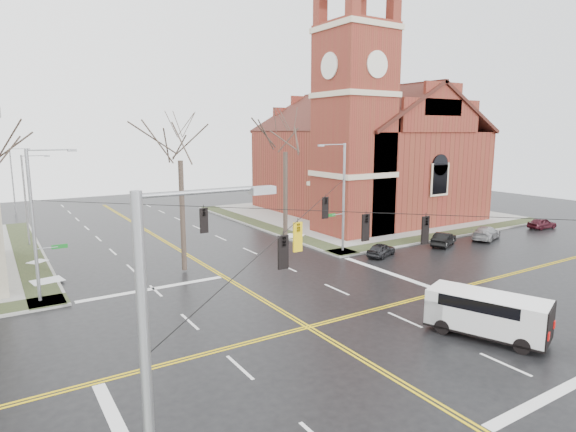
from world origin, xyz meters
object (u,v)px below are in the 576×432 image
church (361,145)px  tree_ne (285,145)px  streetlight_north_a (27,197)px  signal_pole_sw (158,418)px  cargo_van (482,311)px  parked_car_d (542,223)px  streetlight_north_b (14,178)px  tree_nw_near (180,153)px  parked_car_c (486,233)px  parked_car_b (444,239)px  parked_car_a (381,250)px  signal_pole_nw (36,221)px  signal_pole_ne (342,194)px

church → tree_ne: size_ratio=2.19×
streetlight_north_a → signal_pole_sw: bearing=-91.0°
cargo_van → tree_ne: bearing=69.5°
parked_car_d → streetlight_north_b: bearing=54.6°
tree_nw_near → streetlight_north_a: bearing=120.4°
streetlight_north_b → church: bearing=-33.2°
streetlight_north_b → parked_car_c: size_ratio=1.84×
signal_pole_sw → parked_car_b: size_ratio=2.43×
signal_pole_sw → cargo_van: size_ratio=1.48×
parked_car_b → tree_nw_near: tree_nw_near is taller
signal_pole_sw → streetlight_north_b: size_ratio=1.12×
signal_pole_sw → parked_car_d: 50.89m
parked_car_a → signal_pole_sw: bearing=108.5°
tree_nw_near → tree_ne: 8.46m
church → signal_pole_nw: 38.61m
church → tree_ne: 21.87m
church → signal_pole_nw: (-36.09, -13.28, -3.48)m
parked_car_c → tree_ne: size_ratio=0.35×
signal_pole_sw → cargo_van: (18.07, 6.03, -3.67)m
streetlight_north_b → signal_pole_sw: bearing=-90.6°
streetlight_north_b → cargo_van: (17.40, -53.47, -3.19)m
signal_pole_nw → parked_car_a: size_ratio=2.78×
streetlight_north_a → parked_car_b: streetlight_north_a is taller
signal_pole_ne → tree_ne: size_ratio=0.72×
church → streetlight_north_b: size_ratio=3.44×
signal_pole_nw → parked_car_a: bearing=-6.4°
signal_pole_nw → cargo_van: bearing=-43.2°
signal_pole_sw → tree_ne: tree_ne is taller
signal_pole_nw → church: bearing=20.2°
tree_ne → streetlight_north_b: bearing=116.0°
church → parked_car_d: (10.68, -16.69, -7.86)m
streetlight_north_a → parked_car_b: (31.20, -19.56, -3.86)m
signal_pole_ne → tree_ne: 6.43m
signal_pole_ne → signal_pole_sw: size_ratio=1.00×
cargo_van → parked_car_d: size_ratio=1.80×
signal_pole_nw → streetlight_north_b: size_ratio=1.12×
signal_pole_ne → cargo_van: 17.96m
signal_pole_ne → parked_car_d: size_ratio=2.66×
streetlight_north_a → parked_car_d: (46.10, -19.91, -3.89)m
cargo_van → tree_nw_near: tree_nw_near is taller
tree_ne → signal_pole_ne: bearing=-14.3°
cargo_van → parked_car_a: (6.54, 14.21, -0.73)m
cargo_van → tree_nw_near: 21.76m
signal_pole_ne → parked_car_a: size_ratio=2.78×
signal_pole_nw → streetlight_north_b: signal_pole_nw is taller
streetlight_north_b → tree_ne: tree_ne is taller
signal_pole_ne → cargo_van: size_ratio=1.48×
streetlight_north_b → tree_nw_near: 36.22m
church → streetlight_north_b: 42.53m
signal_pole_sw → church: bearing=45.2°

